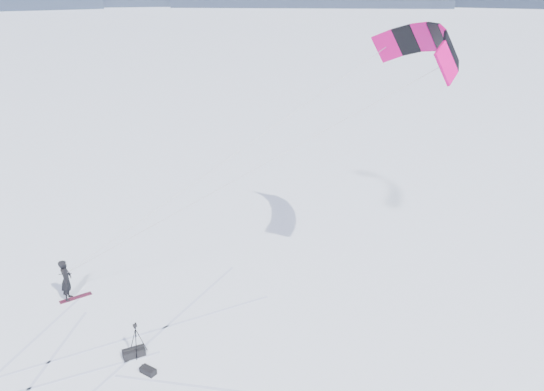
{
  "coord_description": "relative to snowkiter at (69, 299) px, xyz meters",
  "views": [
    {
      "loc": [
        5.64,
        -16.79,
        13.07
      ],
      "look_at": [
        7.25,
        4.89,
        4.32
      ],
      "focal_mm": 35.0,
      "sensor_mm": 36.0,
      "label": 1
    }
  ],
  "objects": [
    {
      "name": "power_kite",
      "position": [
        15.64,
        1.77,
        10.56
      ],
      "size": [
        16.97,
        6.57,
        10.28
      ],
      "color": "#BB045C",
      "rests_on": "ground"
    },
    {
      "name": "tripod",
      "position": [
        3.66,
        -4.04,
        0.86
      ],
      "size": [
        0.67,
        0.59,
        1.34
      ],
      "rotation": [
        0.0,
        0.0,
        0.55
      ],
      "color": "black",
      "rests_on": "ground"
    },
    {
      "name": "gear_bag_a",
      "position": [
        3.54,
        -4.17,
        0.16
      ],
      "size": [
        0.9,
        0.66,
        0.37
      ],
      "rotation": [
        0.0,
        0.0,
        0.39
      ],
      "color": "black",
      "rests_on": "ground"
    },
    {
      "name": "horizon_hills",
      "position": [
        1.87,
        -3.98,
        4.05
      ],
      "size": [
        704.0,
        704.42,
        9.52
      ],
      "color": "black",
      "rests_on": "ground"
    },
    {
      "name": "ground",
      "position": [
        1.87,
        -3.98,
        0.0
      ],
      "size": [
        1800.0,
        1800.0,
        0.0
      ],
      "primitive_type": "plane",
      "color": "white"
    },
    {
      "name": "snowkiter",
      "position": [
        0.0,
        0.0,
        0.0
      ],
      "size": [
        0.52,
        0.74,
        1.93
      ],
      "primitive_type": "imported",
      "rotation": [
        0.0,
        0.0,
        1.65
      ],
      "color": "black",
      "rests_on": "ground"
    },
    {
      "name": "snow_tracks",
      "position": [
        1.22,
        -4.33,
        0.0
      ],
      "size": [
        14.76,
        10.25,
        0.01
      ],
      "color": "#A5AFD4",
      "rests_on": "ground"
    },
    {
      "name": "snowboard",
      "position": [
        0.27,
        0.04,
        0.02
      ],
      "size": [
        1.33,
        0.94,
        0.04
      ],
      "primitive_type": "cube",
      "rotation": [
        0.0,
        0.0,
        0.54
      ],
      "color": "maroon",
      "rests_on": "ground"
    },
    {
      "name": "gear_bag_b",
      "position": [
        4.2,
        -5.17,
        0.12
      ],
      "size": [
        0.65,
        0.6,
        0.27
      ],
      "rotation": [
        0.0,
        0.0,
        -0.65
      ],
      "color": "black",
      "rests_on": "ground"
    }
  ]
}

